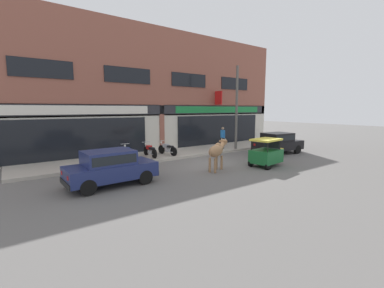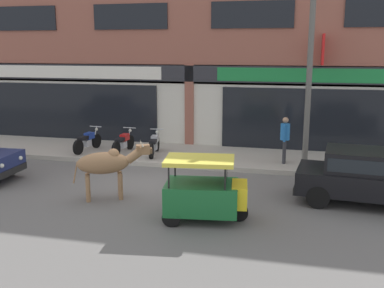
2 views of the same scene
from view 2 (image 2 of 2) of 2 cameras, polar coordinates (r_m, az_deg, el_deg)
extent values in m
plane|color=#605E5B|center=(13.52, -5.92, -5.42)|extent=(90.00, 90.00, 0.00)
cube|color=#A8A093|center=(17.03, -1.64, -1.39)|extent=(19.00, 3.26, 0.16)
cube|color=#8E5142|center=(18.48, -0.13, 17.29)|extent=(23.00, 0.55, 6.16)
cube|color=beige|center=(18.55, -0.12, 4.82)|extent=(23.00, 0.55, 3.40)
cube|color=#28282D|center=(18.12, -0.37, 8.93)|extent=(22.08, 0.08, 0.64)
cube|color=black|center=(20.44, -16.25, 4.03)|extent=(8.74, 0.10, 2.40)
cube|color=silver|center=(20.26, -16.57, 8.78)|extent=(9.20, 0.05, 0.52)
cube|color=#8E5142|center=(18.27, -0.34, 4.71)|extent=(0.36, 0.12, 3.40)
cube|color=black|center=(17.82, 17.91, 2.79)|extent=(8.74, 0.10, 2.40)
cube|color=#197A38|center=(17.62, 18.28, 8.24)|extent=(9.20, 0.05, 0.52)
cube|color=black|center=(21.14, -20.73, 14.69)|extent=(3.13, 0.06, 1.00)
cube|color=black|center=(18.88, -7.87, 15.73)|extent=(3.13, 0.06, 1.00)
cube|color=black|center=(17.72, 7.64, 15.98)|extent=(3.13, 0.06, 1.00)
cube|color=red|center=(17.17, 16.29, 11.45)|extent=(0.08, 0.80, 1.10)
ellipsoid|color=#936B47|center=(12.34, -11.21, -2.38)|extent=(1.49, 1.09, 0.60)
sphere|color=#936B47|center=(12.30, -9.95, -1.30)|extent=(0.32, 0.32, 0.32)
cylinder|color=#936B47|center=(12.67, -9.14, -5.02)|extent=(0.12, 0.12, 0.72)
cylinder|color=#936B47|center=(12.40, -9.05, -5.40)|extent=(0.12, 0.12, 0.72)
cylinder|color=#936B47|center=(12.66, -13.07, -5.21)|extent=(0.12, 0.12, 0.72)
cylinder|color=#936B47|center=(12.38, -13.08, -5.60)|extent=(0.12, 0.12, 0.72)
cylinder|color=#936B47|center=(12.35, -7.43, -1.52)|extent=(0.52, 0.42, 0.43)
cube|color=#936B47|center=(12.33, -6.25, -0.70)|extent=(0.42, 0.36, 0.26)
cube|color=brown|center=(12.36, -5.42, -0.84)|extent=(0.20, 0.21, 0.14)
cone|color=beige|center=(12.39, -6.51, 0.21)|extent=(0.13, 0.10, 0.19)
cone|color=beige|center=(12.19, -6.40, 0.02)|extent=(0.13, 0.10, 0.19)
cube|color=#936B47|center=(12.47, -6.71, -0.29)|extent=(0.10, 0.14, 0.10)
cube|color=#936B47|center=(12.16, -6.55, -0.60)|extent=(0.10, 0.14, 0.10)
cylinder|color=#936B47|center=(12.41, -14.59, -3.52)|extent=(0.16, 0.11, 0.60)
cylinder|color=black|center=(15.67, -22.27, -2.69)|extent=(0.61, 0.20, 0.60)
cube|color=black|center=(14.75, -21.96, -3.23)|extent=(0.17, 1.52, 0.20)
sphere|color=silver|center=(15.05, -20.96, -1.67)|extent=(0.14, 0.14, 0.14)
sphere|color=silver|center=(14.28, -23.01, -2.56)|extent=(0.14, 0.14, 0.14)
cylinder|color=black|center=(13.45, 16.11, -4.61)|extent=(0.61, 0.24, 0.60)
cylinder|color=black|center=(12.07, 15.71, -6.50)|extent=(0.61, 0.24, 0.60)
cube|color=black|center=(12.68, 21.20, -4.57)|extent=(3.64, 1.93, 0.60)
cube|color=black|center=(12.53, 20.94, -1.99)|extent=(2.03, 1.62, 0.56)
cube|color=black|center=(12.53, 20.94, -1.99)|extent=(1.88, 1.62, 0.35)
cube|color=black|center=(12.77, 13.34, -4.97)|extent=(0.27, 1.52, 0.20)
cube|color=red|center=(13.16, 13.52, -3.02)|extent=(0.05, 0.16, 0.14)
cube|color=red|center=(12.21, 13.05, -4.18)|extent=(0.05, 0.16, 0.14)
cylinder|color=black|center=(10.89, 5.99, -8.60)|extent=(0.45, 0.18, 0.44)
cylinder|color=black|center=(11.48, -1.82, -7.43)|extent=(0.45, 0.18, 0.44)
cylinder|color=black|center=(10.52, -2.62, -9.32)|extent=(0.45, 0.18, 0.44)
cube|color=#19602D|center=(10.81, 1.22, -6.73)|extent=(1.84, 1.37, 0.70)
cube|color=yellow|center=(10.74, 6.04, -6.36)|extent=(0.47, 0.91, 0.52)
cylinder|color=black|center=(11.07, 4.42, -2.93)|extent=(0.04, 0.04, 0.55)
cylinder|color=black|center=(10.12, 4.23, -4.38)|extent=(0.04, 0.04, 0.55)
cylinder|color=black|center=(11.18, -2.17, -2.75)|extent=(0.04, 0.04, 0.55)
cylinder|color=black|center=(10.24, -2.98, -4.16)|extent=(0.04, 0.04, 0.55)
cube|color=#DBCC42|center=(10.56, 0.97, -2.09)|extent=(1.74, 1.30, 0.10)
cube|color=black|center=(10.59, 4.33, -3.65)|extent=(0.15, 0.92, 0.50)
cylinder|color=black|center=(18.20, -12.03, 0.40)|extent=(0.17, 0.57, 0.56)
cylinder|color=black|center=(17.19, -14.25, -0.40)|extent=(0.17, 0.57, 0.56)
cube|color=#B2B5BA|center=(17.67, -13.15, 0.12)|extent=(0.24, 0.34, 0.24)
cube|color=navy|center=(17.75, -12.91, 1.04)|extent=(0.29, 0.43, 0.24)
cube|color=black|center=(17.42, -13.62, 0.74)|extent=(0.28, 0.54, 0.12)
cylinder|color=#B2B5BA|center=(18.10, -12.18, 1.29)|extent=(0.07, 0.27, 0.59)
cylinder|color=#B2B5BA|center=(18.08, -12.15, 2.18)|extent=(0.52, 0.09, 0.03)
sphere|color=silver|center=(18.15, -12.03, 1.84)|extent=(0.12, 0.12, 0.12)
cylinder|color=#B2B5BA|center=(17.45, -14.09, -0.34)|extent=(0.12, 0.48, 0.06)
cylinder|color=black|center=(17.69, -7.87, 0.22)|extent=(0.13, 0.56, 0.56)
cylinder|color=black|center=(16.59, -9.62, -0.64)|extent=(0.13, 0.56, 0.56)
cube|color=#B2B5BA|center=(17.11, -8.75, -0.08)|extent=(0.21, 0.33, 0.24)
cube|color=red|center=(17.20, -8.56, 0.87)|extent=(0.26, 0.41, 0.24)
cube|color=black|center=(16.85, -9.12, 0.55)|extent=(0.24, 0.53, 0.12)
cylinder|color=#B2B5BA|center=(17.58, -7.98, 1.13)|extent=(0.05, 0.27, 0.59)
cylinder|color=#B2B5BA|center=(17.57, -7.95, 2.05)|extent=(0.52, 0.06, 0.03)
sphere|color=silver|center=(17.64, -7.86, 1.70)|extent=(0.12, 0.12, 0.12)
cylinder|color=#B2B5BA|center=(16.86, -9.59, -0.57)|extent=(0.08, 0.48, 0.06)
cylinder|color=black|center=(17.29, -4.45, 0.02)|extent=(0.18, 0.57, 0.56)
cylinder|color=black|center=(16.09, -5.19, -0.91)|extent=(0.18, 0.57, 0.56)
cube|color=#B2B5BA|center=(16.67, -4.82, -0.31)|extent=(0.24, 0.35, 0.24)
cube|color=#A8AAB2|center=(16.77, -4.74, 0.67)|extent=(0.30, 0.43, 0.24)
cube|color=black|center=(16.38, -4.98, 0.33)|extent=(0.29, 0.55, 0.12)
cylinder|color=#B2B5BA|center=(17.18, -4.50, 0.95)|extent=(0.08, 0.27, 0.59)
cylinder|color=#B2B5BA|center=(17.16, -4.50, 1.90)|extent=(0.52, 0.11, 0.03)
sphere|color=silver|center=(17.24, -4.46, 1.54)|extent=(0.12, 0.12, 0.12)
cylinder|color=#B2B5BA|center=(16.36, -5.41, -0.85)|extent=(0.13, 0.48, 0.06)
cylinder|color=#2D2D33|center=(15.82, 11.66, -0.86)|extent=(0.11, 0.11, 0.82)
cylinder|color=#2D2D33|center=(15.65, 11.60, -1.00)|extent=(0.11, 0.11, 0.82)
cylinder|color=#236BB7|center=(15.60, 11.74, 1.54)|extent=(0.32, 0.32, 0.56)
cylinder|color=#236BB7|center=(15.81, 11.80, 1.57)|extent=(0.08, 0.08, 0.56)
cylinder|color=#236BB7|center=(15.40, 11.67, 1.30)|extent=(0.08, 0.08, 0.56)
sphere|color=tan|center=(15.53, 11.80, 2.99)|extent=(0.20, 0.20, 0.20)
cylinder|color=#595651|center=(14.67, 14.65, 8.26)|extent=(0.18, 0.18, 6.02)
camera|label=1|loc=(13.63, -70.71, 0.03)|focal=24.00mm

